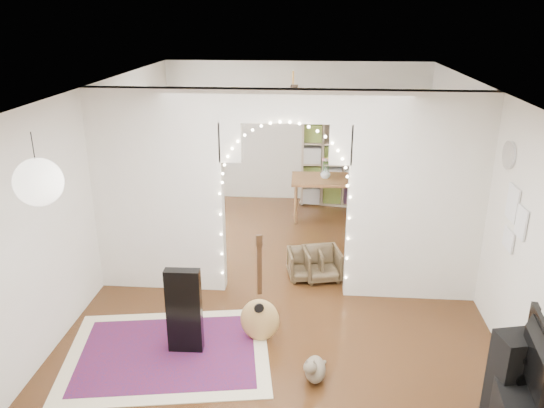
# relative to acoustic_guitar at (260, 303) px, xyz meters

# --- Properties ---
(floor) EXTENTS (7.50, 7.50, 0.00)m
(floor) POSITION_rel_acoustic_guitar_xyz_m (0.21, 1.21, -0.49)
(floor) COLOR black
(floor) RESTS_ON ground
(ceiling) EXTENTS (5.00, 7.50, 0.02)m
(ceiling) POSITION_rel_acoustic_guitar_xyz_m (0.21, 1.21, 2.21)
(ceiling) COLOR white
(ceiling) RESTS_ON wall_back
(wall_back) EXTENTS (5.00, 0.02, 2.70)m
(wall_back) POSITION_rel_acoustic_guitar_xyz_m (0.21, 4.96, 0.86)
(wall_back) COLOR silver
(wall_back) RESTS_ON floor
(wall_front) EXTENTS (5.00, 0.02, 2.70)m
(wall_front) POSITION_rel_acoustic_guitar_xyz_m (0.21, -2.54, 0.86)
(wall_front) COLOR silver
(wall_front) RESTS_ON floor
(wall_left) EXTENTS (0.02, 7.50, 2.70)m
(wall_left) POSITION_rel_acoustic_guitar_xyz_m (-2.29, 1.21, 0.86)
(wall_left) COLOR silver
(wall_left) RESTS_ON floor
(wall_right) EXTENTS (0.02, 7.50, 2.70)m
(wall_right) POSITION_rel_acoustic_guitar_xyz_m (2.71, 1.21, 0.86)
(wall_right) COLOR silver
(wall_right) RESTS_ON floor
(divider_wall) EXTENTS (5.00, 0.20, 2.70)m
(divider_wall) POSITION_rel_acoustic_guitar_xyz_m (0.21, 1.21, 0.94)
(divider_wall) COLOR silver
(divider_wall) RESTS_ON floor
(fairy_lights) EXTENTS (1.64, 0.04, 1.60)m
(fairy_lights) POSITION_rel_acoustic_guitar_xyz_m (0.21, 1.08, 1.06)
(fairy_lights) COLOR #FFEABF
(fairy_lights) RESTS_ON divider_wall
(window) EXTENTS (0.04, 1.20, 1.40)m
(window) POSITION_rel_acoustic_guitar_xyz_m (-2.26, 3.01, 1.01)
(window) COLOR white
(window) RESTS_ON wall_left
(wall_clock) EXTENTS (0.03, 0.31, 0.31)m
(wall_clock) POSITION_rel_acoustic_guitar_xyz_m (2.69, 0.61, 1.61)
(wall_clock) COLOR white
(wall_clock) RESTS_ON wall_right
(picture_frames) EXTENTS (0.02, 0.50, 0.70)m
(picture_frames) POSITION_rel_acoustic_guitar_xyz_m (2.69, 0.21, 1.01)
(picture_frames) COLOR white
(picture_frames) RESTS_ON wall_right
(paper_lantern) EXTENTS (0.40, 0.40, 0.40)m
(paper_lantern) POSITION_rel_acoustic_guitar_xyz_m (-1.69, -1.19, 1.76)
(paper_lantern) COLOR white
(paper_lantern) RESTS_ON ceiling
(ceiling_fan) EXTENTS (1.10, 1.10, 0.30)m
(ceiling_fan) POSITION_rel_acoustic_guitar_xyz_m (0.21, 3.21, 1.91)
(ceiling_fan) COLOR gold
(ceiling_fan) RESTS_ON ceiling
(area_rug) EXTENTS (2.45, 2.00, 0.02)m
(area_rug) POSITION_rel_acoustic_guitar_xyz_m (-0.99, -0.33, -0.48)
(area_rug) COLOR maroon
(area_rug) RESTS_ON floor
(guitar_case) EXTENTS (0.38, 0.14, 1.00)m
(guitar_case) POSITION_rel_acoustic_guitar_xyz_m (-0.80, -0.25, 0.01)
(guitar_case) COLOR black
(guitar_case) RESTS_ON floor
(acoustic_guitar) EXTENTS (0.47, 0.27, 1.12)m
(acoustic_guitar) POSITION_rel_acoustic_guitar_xyz_m (0.00, 0.00, 0.00)
(acoustic_guitar) COLOR tan
(acoustic_guitar) RESTS_ON floor
(tabby_cat) EXTENTS (0.32, 0.50, 0.34)m
(tabby_cat) POSITION_rel_acoustic_guitar_xyz_m (0.63, -0.66, -0.35)
(tabby_cat) COLOR brown
(tabby_cat) RESTS_ON floor
(floor_speaker) EXTENTS (0.41, 0.37, 0.89)m
(floor_speaker) POSITION_rel_acoustic_guitar_xyz_m (2.41, -1.05, -0.04)
(floor_speaker) COLOR black
(floor_speaker) RESTS_ON floor
(tv) EXTENTS (0.26, 1.08, 0.62)m
(tv) POSITION_rel_acoustic_guitar_xyz_m (2.41, -1.35, 0.32)
(tv) COLOR black
(tv) RESTS_ON media_console
(bookcase) EXTENTS (1.66, 0.67, 1.65)m
(bookcase) POSITION_rel_acoustic_guitar_xyz_m (1.13, 4.71, 0.34)
(bookcase) COLOR tan
(bookcase) RESTS_ON floor
(dining_table) EXTENTS (1.22, 0.82, 0.76)m
(dining_table) POSITION_rel_acoustic_guitar_xyz_m (0.78, 3.94, 0.19)
(dining_table) COLOR brown
(dining_table) RESTS_ON floor
(flower_vase) EXTENTS (0.19, 0.19, 0.19)m
(flower_vase) POSITION_rel_acoustic_guitar_xyz_m (0.78, 3.94, 0.36)
(flower_vase) COLOR white
(flower_vase) RESTS_ON dining_table
(dining_chair_left) EXTENTS (0.53, 0.54, 0.43)m
(dining_chair_left) POSITION_rel_acoustic_guitar_xyz_m (0.48, 1.56, -0.28)
(dining_chair_left) COLOR #4D3D26
(dining_chair_left) RESTS_ON floor
(dining_chair_right) EXTENTS (0.59, 0.60, 0.46)m
(dining_chair_right) POSITION_rel_acoustic_guitar_xyz_m (0.72, 1.56, -0.26)
(dining_chair_right) COLOR #4D3D26
(dining_chair_right) RESTS_ON floor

